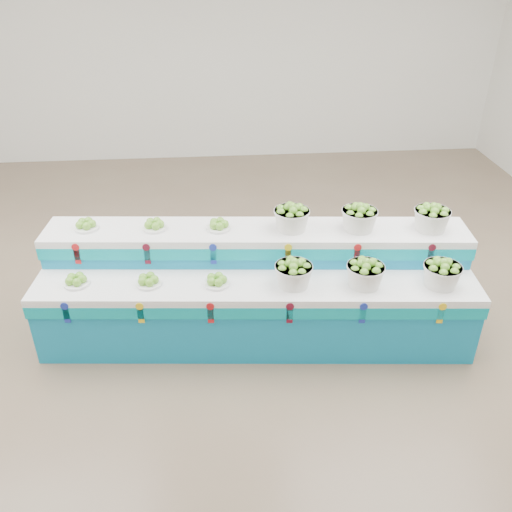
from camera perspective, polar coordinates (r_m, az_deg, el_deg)
The scene contains 15 objects.
ground at distance 5.51m, azimuth -4.51°, elevation -7.81°, with size 10.00×10.00×0.00m, color brown.
back_wall at distance 9.42m, azimuth -5.65°, elevation 21.95°, with size 10.00×10.00×0.00m, color silver.
display_stand at distance 5.19m, azimuth 0.00°, elevation -3.42°, with size 4.08×1.05×1.02m, color #1186B9, non-canonical shape.
plate_lower_left at distance 5.10m, azimuth -18.54°, elevation -2.38°, with size 0.24×0.24×0.10m, color white.
plate_lower_mid at distance 4.93m, azimuth -11.34°, elevation -2.47°, with size 0.24×0.24×0.10m, color white.
plate_lower_right at distance 4.85m, azimuth -4.22°, elevation -2.52°, with size 0.24×0.24×0.10m, color white.
basket_lower_left at distance 4.80m, azimuth 4.00°, elevation -1.81°, with size 0.34×0.34×0.25m, color silver, non-canonical shape.
basket_lower_mid at distance 4.89m, azimuth 11.49°, elevation -1.79°, with size 0.34×0.34×0.25m, color silver, non-canonical shape.
basket_lower_right at distance 5.07m, azimuth 19.08°, elevation -1.73°, with size 0.34×0.34×0.25m, color silver, non-canonical shape.
plate_upper_left at distance 5.37m, azimuth -17.57°, elevation 3.24°, with size 0.24×0.24×0.10m, color white.
plate_upper_mid at distance 5.21m, azimuth -10.73°, elevation 3.34°, with size 0.24×0.24×0.10m, color white.
plate_upper_right at distance 5.13m, azimuth -3.98°, elevation 3.38°, with size 0.24×0.24×0.10m, color white.
basket_upper_left at distance 5.09m, azimuth 3.79°, elevation 4.10°, with size 0.34×0.34×0.25m, color silver, non-canonical shape.
basket_upper_mid at distance 5.18m, azimuth 10.88°, elevation 4.03°, with size 0.34×0.34×0.25m, color silver, non-canonical shape.
basket_upper_right at distance 5.34m, azimuth 18.11°, elevation 3.89°, with size 0.34×0.34×0.25m, color silver, non-canonical shape.
Camera 1 is at (0.06, -4.31, 3.43)m, focal length 37.78 mm.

